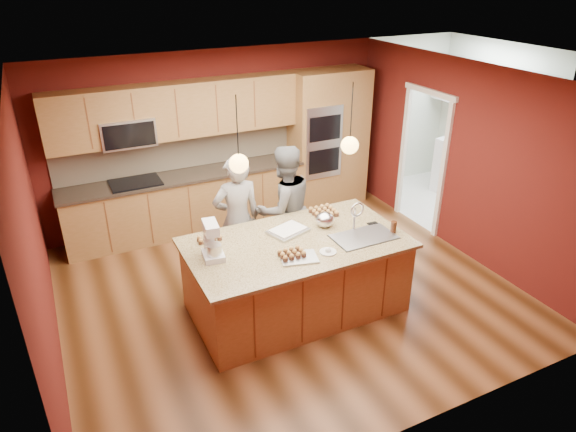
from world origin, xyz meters
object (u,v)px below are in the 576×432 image
person_left (237,220)px  mixing_bowl (325,220)px  stand_mixer (212,243)px  island (297,275)px  person_right (284,209)px

person_left → mixing_bowl: size_ratio=7.61×
stand_mixer → mixing_bowl: 1.47m
stand_mixer → mixing_bowl: (1.46, 0.10, -0.09)m
island → stand_mixer: (-1.00, 0.09, 0.64)m
person_left → person_right: (0.67, 0.00, 0.01)m
island → person_left: (-0.38, 0.97, 0.39)m
person_right → stand_mixer: size_ratio=4.19×
mixing_bowl → person_right: bearing=103.0°
stand_mixer → island: bearing=2.7°
island → person_left: 1.11m
stand_mixer → mixing_bowl: stand_mixer is taller
person_left → person_right: size_ratio=0.99×
person_left → person_right: bearing=-177.0°
island → stand_mixer: size_ratio=6.08×
island → person_right: person_right is taller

